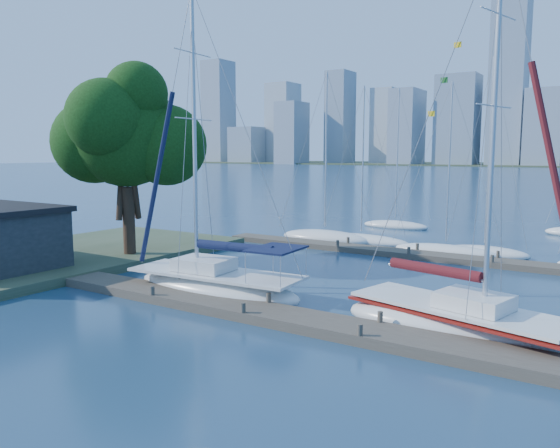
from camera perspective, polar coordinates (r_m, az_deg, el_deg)
The scene contains 12 objects.
ground at distance 22.60m, azimuth -2.48°, elevation -9.66°, with size 700.00×700.00×0.00m, color #17324C.
near_dock at distance 22.54m, azimuth -2.48°, elevation -9.17°, with size 26.00×2.00×0.40m, color #433B31.
far_dock at distance 35.80m, azimuth 15.24°, elevation -3.24°, with size 30.00×1.80×0.36m, color #433B31.
shore at distance 36.56m, azimuth -21.90°, elevation -3.19°, with size 12.00×22.00×0.50m, color #38472D.
tree at distance 34.33m, azimuth -15.81°, elevation 9.38°, with size 8.91×8.13×11.85m.
sailboat_navy at distance 25.94m, azimuth -6.78°, elevation -4.97°, with size 9.37×3.64×14.68m.
sailboat_maroon at distance 21.41m, azimuth 18.16°, elevation -7.81°, with size 9.09×4.80×14.73m.
bg_boat_0 at distance 41.59m, azimuth 4.73°, elevation -1.40°, with size 7.68×4.27×12.97m.
bg_boat_1 at distance 41.14m, azimuth 8.50°, elevation -1.64°, with size 7.74×3.37×11.78m.
bg_boat_2 at distance 37.76m, azimuth 16.94°, elevation -2.70°, with size 7.20×3.84×11.48m.
bg_boat_3 at distance 38.01m, azimuth 20.58°, elevation -2.74°, with size 5.96×3.61×12.92m.
bg_boat_6 at distance 50.03m, azimuth 11.97°, elevation -0.10°, with size 6.31×3.58×12.58m.
Camera 1 is at (12.52, -17.61, 6.62)m, focal length 35.00 mm.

